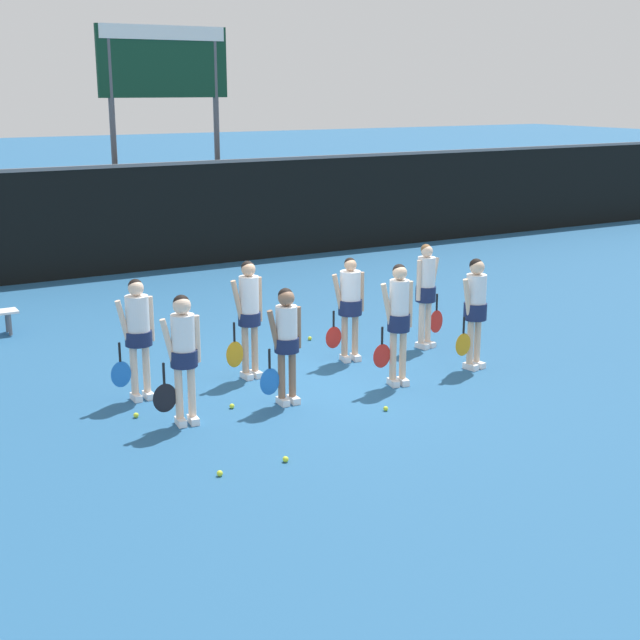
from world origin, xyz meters
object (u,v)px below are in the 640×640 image
(player_1, at_px, (286,336))
(player_3, at_px, (475,304))
(player_2, at_px, (398,315))
(player_4, at_px, (138,329))
(tennis_ball_5, at_px, (386,409))
(tennis_ball_0, at_px, (136,415))
(player_7, at_px, (426,288))
(player_5, at_px, (249,310))
(tennis_ball_2, at_px, (310,338))
(player_0, at_px, (183,349))
(scoreboard, at_px, (164,82))
(tennis_ball_6, at_px, (232,406))
(tennis_ball_4, at_px, (220,473))
(player_6, at_px, (350,301))
(tennis_ball_3, at_px, (470,339))
(tennis_ball_1, at_px, (286,459))

(player_1, height_order, player_3, player_3)
(player_2, relative_size, player_4, 1.05)
(tennis_ball_5, bearing_deg, tennis_ball_0, 154.38)
(player_2, bearing_deg, player_7, 53.06)
(player_5, relative_size, tennis_ball_2, 25.96)
(player_0, bearing_deg, scoreboard, 76.61)
(player_4, distance_m, tennis_ball_6, 1.67)
(tennis_ball_4, bearing_deg, tennis_ball_0, 95.50)
(player_6, xyz_separation_m, tennis_ball_3, (2.38, -0.08, -0.93))
(tennis_ball_0, height_order, tennis_ball_4, same)
(player_7, relative_size, tennis_ball_6, 25.59)
(player_0, height_order, tennis_ball_5, player_0)
(player_3, distance_m, tennis_ball_5, 2.58)
(player_7, bearing_deg, player_3, -103.48)
(tennis_ball_2, distance_m, tennis_ball_4, 5.59)
(tennis_ball_1, xyz_separation_m, tennis_ball_5, (1.95, 0.81, -0.00))
(player_4, distance_m, player_5, 1.72)
(tennis_ball_4, bearing_deg, player_4, 88.20)
(tennis_ball_1, xyz_separation_m, tennis_ball_6, (0.20, 1.93, -0.00))
(player_0, xyz_separation_m, tennis_ball_0, (-0.49, 0.52, -0.97))
(scoreboard, height_order, tennis_ball_2, scoreboard)
(tennis_ball_4, bearing_deg, player_6, 40.01)
(scoreboard, xyz_separation_m, player_2, (-0.71, -10.95, -3.27))
(player_2, relative_size, tennis_ball_2, 26.22)
(player_4, height_order, tennis_ball_2, player_4)
(tennis_ball_6, bearing_deg, player_2, -6.48)
(player_3, height_order, tennis_ball_6, player_3)
(player_7, height_order, tennis_ball_0, player_7)
(tennis_ball_0, relative_size, tennis_ball_3, 1.03)
(tennis_ball_2, bearing_deg, player_0, -141.81)
(player_3, bearing_deg, tennis_ball_5, -168.66)
(player_2, bearing_deg, tennis_ball_6, -175.51)
(scoreboard, relative_size, tennis_ball_6, 82.93)
(player_0, xyz_separation_m, player_2, (3.25, -0.08, 0.04))
(player_0, distance_m, player_5, 2.01)
(scoreboard, xyz_separation_m, tennis_ball_2, (-0.66, -8.28, -4.28))
(tennis_ball_0, bearing_deg, player_7, 8.27)
(tennis_ball_3, bearing_deg, tennis_ball_2, 149.43)
(player_7, height_order, tennis_ball_4, player_7)
(player_1, relative_size, player_6, 0.98)
(player_7, bearing_deg, tennis_ball_3, -16.37)
(player_4, height_order, tennis_ball_4, player_4)
(player_0, xyz_separation_m, player_1, (1.48, 0.03, -0.06))
(player_3, xyz_separation_m, tennis_ball_5, (-2.22, -0.89, -0.98))
(tennis_ball_6, bearing_deg, tennis_ball_2, 43.06)
(player_4, bearing_deg, player_0, -81.41)
(player_2, xyz_separation_m, player_3, (1.46, 0.06, -0.03))
(player_0, relative_size, tennis_ball_5, 26.03)
(player_3, distance_m, tennis_ball_0, 5.31)
(scoreboard, relative_size, tennis_ball_4, 81.57)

